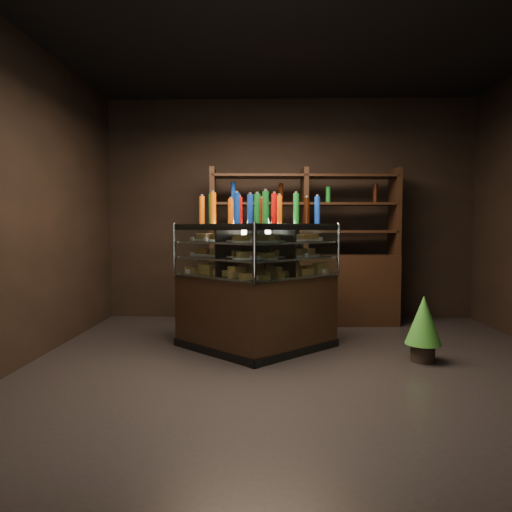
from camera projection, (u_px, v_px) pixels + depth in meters
The scene contains 7 objects.
ground at pixel (302, 375), 3.88m from camera, with size 5.00×5.00×0.00m, color black.
room_shell at pixel (304, 144), 3.75m from camera, with size 5.02×5.02×3.01m.
display_case at pixel (256, 308), 4.62m from camera, with size 1.75×1.25×1.30m.
food_display at pixel (256, 252), 4.58m from camera, with size 1.42×0.86×0.41m.
bottles_top at pixel (256, 210), 4.56m from camera, with size 1.24×0.72×0.30m.
potted_conifer at pixel (424, 319), 4.24m from camera, with size 0.33×0.33×0.71m.
back_shelving at pixel (304, 278), 5.88m from camera, with size 2.41×0.55×2.00m.
Camera 1 is at (-0.29, -3.81, 1.26)m, focal length 32.00 mm.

